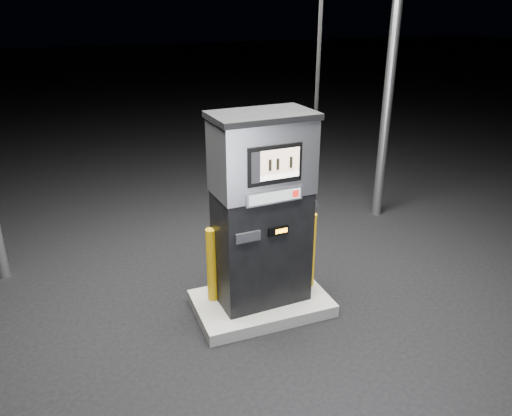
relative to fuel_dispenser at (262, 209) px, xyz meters
name	(u,v)px	position (x,y,z in m)	size (l,w,h in m)	color
ground	(261,308)	(-0.02, -0.03, -1.31)	(80.00, 80.00, 0.00)	black
pump_island	(261,303)	(-0.02, -0.03, -1.24)	(1.60, 1.00, 0.15)	slate
fuel_dispenser	(262,209)	(0.00, 0.00, 0.00)	(1.26, 0.73, 4.70)	black
bollard_left	(212,265)	(-0.57, 0.17, -0.70)	(0.12, 0.12, 0.93)	#CA950B
bollard_right	(310,250)	(0.66, 0.04, -0.67)	(0.13, 0.13, 0.98)	#CA950B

